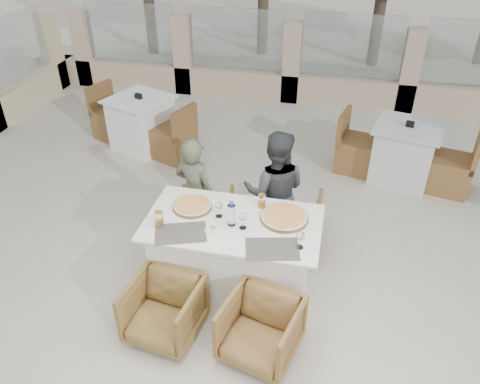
% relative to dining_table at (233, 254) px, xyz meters
% --- Properties ---
extents(ground, '(80.00, 80.00, 0.00)m').
position_rel_dining_table_xyz_m(ground, '(-0.07, 0.03, -0.39)').
color(ground, beige).
rests_on(ground, ground).
extents(perimeter_wall_far, '(10.00, 0.34, 1.60)m').
position_rel_dining_table_xyz_m(perimeter_wall_far, '(-0.07, 4.83, 0.42)').
color(perimeter_wall_far, beige).
rests_on(perimeter_wall_far, ground).
extents(dining_table, '(1.60, 0.90, 0.77)m').
position_rel_dining_table_xyz_m(dining_table, '(0.00, 0.00, 0.00)').
color(dining_table, white).
rests_on(dining_table, ground).
extents(placemat_near_left, '(0.52, 0.43, 0.00)m').
position_rel_dining_table_xyz_m(placemat_near_left, '(-0.41, -0.26, 0.39)').
color(placemat_near_left, '#57524B').
rests_on(placemat_near_left, dining_table).
extents(placemat_near_right, '(0.51, 0.39, 0.00)m').
position_rel_dining_table_xyz_m(placemat_near_right, '(0.41, -0.30, 0.39)').
color(placemat_near_right, '#555049').
rests_on(placemat_near_right, dining_table).
extents(pizza_left, '(0.45, 0.45, 0.05)m').
position_rel_dining_table_xyz_m(pizza_left, '(-0.42, 0.13, 0.41)').
color(pizza_left, orange).
rests_on(pizza_left, dining_table).
extents(pizza_right, '(0.53, 0.53, 0.06)m').
position_rel_dining_table_xyz_m(pizza_right, '(0.45, 0.14, 0.41)').
color(pizza_right, '#EB5720').
rests_on(pizza_right, dining_table).
extents(water_bottle, '(0.09, 0.09, 0.25)m').
position_rel_dining_table_xyz_m(water_bottle, '(-0.00, -0.04, 0.51)').
color(water_bottle, '#A9C8DE').
rests_on(water_bottle, dining_table).
extents(wine_glass_centre, '(0.09, 0.09, 0.18)m').
position_rel_dining_table_xyz_m(wine_glass_centre, '(-0.14, 0.05, 0.48)').
color(wine_glass_centre, silver).
rests_on(wine_glass_centre, dining_table).
extents(wine_glass_near, '(0.09, 0.09, 0.18)m').
position_rel_dining_table_xyz_m(wine_glass_near, '(0.11, -0.07, 0.48)').
color(wine_glass_near, silver).
rests_on(wine_glass_near, dining_table).
extents(wine_glass_corner, '(0.09, 0.09, 0.18)m').
position_rel_dining_table_xyz_m(wine_glass_corner, '(0.63, -0.23, 0.48)').
color(wine_glass_corner, white).
rests_on(wine_glass_corner, dining_table).
extents(beer_glass_left, '(0.10, 0.10, 0.15)m').
position_rel_dining_table_xyz_m(beer_glass_left, '(-0.63, -0.20, 0.46)').
color(beer_glass_left, orange).
rests_on(beer_glass_left, dining_table).
extents(beer_glass_right, '(0.08, 0.08, 0.14)m').
position_rel_dining_table_xyz_m(beer_glass_right, '(0.21, 0.29, 0.45)').
color(beer_glass_right, gold).
rests_on(beer_glass_right, dining_table).
extents(olive_dish, '(0.15, 0.15, 0.04)m').
position_rel_dining_table_xyz_m(olive_dish, '(-0.14, -0.17, 0.41)').
color(olive_dish, white).
rests_on(olive_dish, dining_table).
extents(armchair_far_left, '(0.68, 0.69, 0.54)m').
position_rel_dining_table_xyz_m(armchair_far_left, '(-0.45, 0.66, -0.11)').
color(armchair_far_left, brown).
rests_on(armchair_far_left, ground).
extents(armchair_far_right, '(0.66, 0.68, 0.61)m').
position_rel_dining_table_xyz_m(armchair_far_right, '(0.44, 0.70, -0.08)').
color(armchair_far_right, brown).
rests_on(armchair_far_right, ground).
extents(armchair_near_left, '(0.67, 0.68, 0.55)m').
position_rel_dining_table_xyz_m(armchair_near_left, '(-0.45, -0.71, -0.11)').
color(armchair_near_left, olive).
rests_on(armchair_near_left, ground).
extents(armchair_near_right, '(0.72, 0.74, 0.55)m').
position_rel_dining_table_xyz_m(armchair_near_right, '(0.40, -0.74, -0.11)').
color(armchair_near_right, olive).
rests_on(armchair_near_right, ground).
extents(diner_left, '(0.53, 0.42, 1.26)m').
position_rel_dining_table_xyz_m(diner_left, '(-0.54, 0.58, 0.24)').
color(diner_left, '#51553E').
rests_on(diner_left, ground).
extents(diner_right, '(0.70, 0.57, 1.36)m').
position_rel_dining_table_xyz_m(diner_right, '(0.28, 0.70, 0.30)').
color(diner_right, '#393B3E').
rests_on(diner_right, ground).
extents(bg_table_a, '(1.82, 1.35, 0.77)m').
position_rel_dining_table_xyz_m(bg_table_a, '(-1.98, 2.55, 0.00)').
color(bg_table_a, white).
rests_on(bg_table_a, ground).
extents(bg_table_b, '(1.78, 1.17, 0.77)m').
position_rel_dining_table_xyz_m(bg_table_b, '(1.73, 2.42, 0.00)').
color(bg_table_b, silver).
rests_on(bg_table_b, ground).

